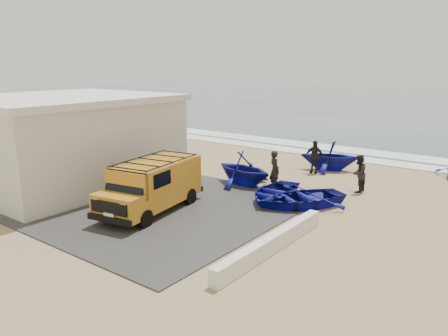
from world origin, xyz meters
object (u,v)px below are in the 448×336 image
Objects in this scene: boat_near_left at (275,192)px; boat_near_right at (302,198)px; building at (65,140)px; fisherman_front at (275,170)px; fisherman_middle at (359,173)px; fisherman_back at (314,157)px; parapet at (272,243)px; boat_far_left at (330,156)px; van at (153,184)px; boat_mid_left at (243,169)px.

boat_near_left is 0.94× the size of boat_near_right.
building reaches higher than fisherman_front.
fisherman_back reaches higher than fisherman_middle.
parapet is 11.76m from boat_far_left.
van reaches higher than boat_far_left.
boat_near_left is at bearing -150.02° from boat_near_right.
van is 1.64× the size of boat_far_left.
fisherman_back is (8.98, 9.18, -1.27)m from building.
boat_near_right reaches higher than boat_near_left.
boat_near_right is 6.96m from boat_far_left.
boat_far_left reaches higher than boat_near_right.
van reaches higher than fisherman_middle.
boat_mid_left is at bearing -41.30° from boat_far_left.
parapet is 3.20× the size of fisherman_front.
boat_near_left is at bearing -92.50° from fisherman_back.
boat_near_right is (1.32, -0.05, 0.02)m from boat_near_left.
boat_near_left is 1.94× the size of fisherman_back.
building is 12.91m from fisherman_back.
parapet is 1.17× the size of van.
boat_near_right is at bearing -15.61° from fisherman_middle.
building is 6.74m from van.
van is 2.93× the size of fisherman_middle.
van reaches higher than boat_near_right.
fisherman_back is at bearing -39.64° from boat_far_left.
boat_near_right is at bearing -9.32° from boat_near_left.
boat_near_right is at bearing -179.44° from fisherman_front.
boat_near_left is 1.09× the size of boat_mid_left.
fisherman_middle is (-0.29, 8.12, 0.60)m from parapet.
boat_near_right is 1.18× the size of boat_far_left.
parapet is at bearing -129.39° from boat_mid_left.
boat_near_right is at bearing -98.67° from boat_mid_left.
boat_far_left is 1.20m from fisherman_back.
boat_mid_left is (-2.47, 1.17, 0.48)m from boat_near_left.
van is 5.30m from boat_near_left.
boat_mid_left is (0.71, 5.34, -0.29)m from van.
boat_near_left is (9.82, 3.66, -1.80)m from building.
parapet is 1.62× the size of boat_near_right.
fisherman_back reaches higher than parapet.
van is 6.15m from boat_near_right.
van is 6.05m from fisherman_front.
boat_mid_left is 5.86m from boat_far_left.
fisherman_front is 3.85m from fisherman_middle.
fisherman_front is (-2.20, 1.47, 0.56)m from boat_near_right.
building is 8.89m from boat_mid_left.
fisherman_front is at bearing 114.39° from boat_near_left.
parapet is 8.14m from fisherman_middle.
boat_near_left is at bearing 119.93° from parapet.
parapet is at bearing -5.74° from boat_far_left.
fisherman_middle is at bearing 92.06° from parapet.
parapet is 5.94m from van.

